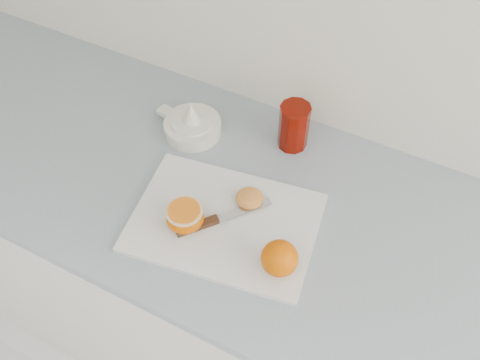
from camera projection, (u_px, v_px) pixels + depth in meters
The scene contains 8 objects.
counter at pixel (238, 288), 1.55m from camera, with size 2.37×0.64×0.89m.
cutting_board at pixel (225, 222), 1.15m from camera, with size 0.39×0.28×0.01m, color silver.
whole_orange at pixel (279, 258), 1.04m from camera, with size 0.07×0.07×0.07m.
half_orange at pixel (185, 217), 1.12m from camera, with size 0.08×0.08×0.05m.
squeezed_shell at pixel (249, 198), 1.17m from camera, with size 0.06×0.06×0.03m.
paring_knife at pixel (206, 223), 1.13m from camera, with size 0.15×0.18×0.01m.
citrus_juicer at pixel (192, 125), 1.31m from camera, with size 0.18×0.14×0.09m.
red_tumbler at pixel (294, 128), 1.26m from camera, with size 0.07×0.07×0.12m.
Camera 1 is at (0.28, 1.05, 1.84)m, focal length 40.00 mm.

